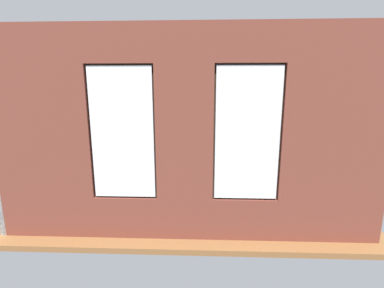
% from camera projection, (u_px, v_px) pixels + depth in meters
% --- Properties ---
extents(ground_plane, '(6.99, 6.10, 0.10)m').
position_uv_depth(ground_plane, '(191.00, 185.00, 7.03)').
color(ground_plane, brown).
extents(brick_wall_with_windows, '(6.39, 0.30, 3.44)m').
position_uv_depth(brick_wall_with_windows, '(185.00, 139.00, 4.07)').
color(brick_wall_with_windows, brown).
rests_on(brick_wall_with_windows, ground_plane).
extents(white_wall_right, '(0.10, 5.10, 3.44)m').
position_uv_depth(white_wall_right, '(69.00, 121.00, 6.60)').
color(white_wall_right, white).
rests_on(white_wall_right, ground_plane).
extents(couch_by_window, '(1.79, 0.87, 0.80)m').
position_uv_depth(couch_by_window, '(147.00, 202.00, 5.00)').
color(couch_by_window, black).
rests_on(couch_by_window, ground_plane).
extents(couch_left, '(0.96, 1.79, 0.80)m').
position_uv_depth(couch_left, '(283.00, 171.00, 6.94)').
color(couch_left, black).
rests_on(couch_left, ground_plane).
extents(coffee_table, '(1.33, 0.78, 0.45)m').
position_uv_depth(coffee_table, '(195.00, 172.00, 6.73)').
color(coffee_table, tan).
rests_on(coffee_table, ground_plane).
extents(cup_ceramic, '(0.09, 0.09, 0.10)m').
position_uv_depth(cup_ceramic, '(195.00, 168.00, 6.71)').
color(cup_ceramic, '#33567F').
rests_on(cup_ceramic, coffee_table).
extents(candle_jar, '(0.08, 0.08, 0.09)m').
position_uv_depth(candle_jar, '(180.00, 169.00, 6.61)').
color(candle_jar, '#B7333D').
rests_on(candle_jar, coffee_table).
extents(table_plant_small, '(0.13, 0.13, 0.21)m').
position_uv_depth(table_plant_small, '(199.00, 167.00, 6.58)').
color(table_plant_small, beige).
rests_on(table_plant_small, coffee_table).
extents(remote_black, '(0.16, 0.15, 0.02)m').
position_uv_depth(remote_black, '(209.00, 168.00, 6.84)').
color(remote_black, black).
rests_on(remote_black, coffee_table).
extents(remote_silver, '(0.13, 0.17, 0.02)m').
position_uv_depth(remote_silver, '(189.00, 168.00, 6.82)').
color(remote_silver, '#B2B2B7').
rests_on(remote_silver, coffee_table).
extents(media_console, '(0.91, 0.42, 0.49)m').
position_uv_depth(media_console, '(88.00, 173.00, 7.04)').
color(media_console, black).
rests_on(media_console, ground_plane).
extents(tv_flatscreen, '(1.00, 0.20, 0.71)m').
position_uv_depth(tv_flatscreen, '(86.00, 152.00, 6.93)').
color(tv_flatscreen, black).
rests_on(tv_flatscreen, media_console).
extents(papasan_chair, '(1.03, 1.03, 0.67)m').
position_uv_depth(papasan_chair, '(160.00, 154.00, 8.55)').
color(papasan_chair, olive).
rests_on(papasan_chair, ground_plane).
extents(potted_plant_by_left_couch, '(0.29, 0.29, 0.56)m').
position_uv_depth(potted_plant_by_left_couch, '(258.00, 158.00, 8.24)').
color(potted_plant_by_left_couch, '#47423D').
rests_on(potted_plant_by_left_couch, ground_plane).
extents(potted_plant_corner_near_left, '(0.61, 0.61, 0.98)m').
position_uv_depth(potted_plant_corner_near_left, '(271.00, 145.00, 8.79)').
color(potted_plant_corner_near_left, beige).
rests_on(potted_plant_corner_near_left, ground_plane).
extents(potted_plant_corner_far_left, '(0.73, 0.75, 1.11)m').
position_uv_depth(potted_plant_corner_far_left, '(330.00, 194.00, 4.73)').
color(potted_plant_corner_far_left, '#47423D').
rests_on(potted_plant_corner_far_left, ground_plane).
extents(potted_plant_beside_window_right, '(0.68, 0.68, 1.11)m').
position_uv_depth(potted_plant_beside_window_right, '(78.00, 184.00, 4.87)').
color(potted_plant_beside_window_right, '#9E5638').
rests_on(potted_plant_beside_window_right, ground_plane).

